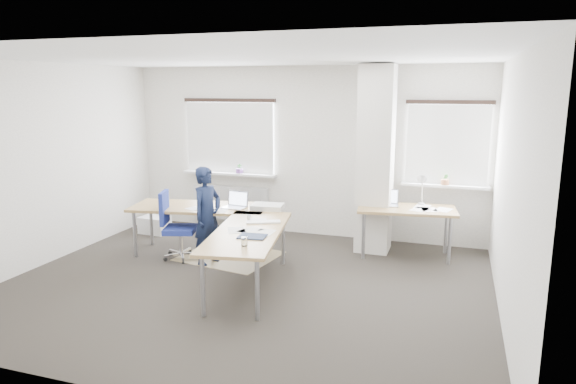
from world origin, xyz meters
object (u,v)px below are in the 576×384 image
(task_chair, at_px, (178,240))
(desk_side, at_px, (406,211))
(person, at_px, (207,216))
(desk_main, at_px, (226,220))

(task_chair, bearing_deg, desk_side, 3.16)
(desk_side, relative_size, task_chair, 1.48)
(person, bearing_deg, desk_side, -49.93)
(desk_side, bearing_deg, person, -162.51)
(task_chair, height_order, person, person)
(desk_main, xyz_separation_m, person, (-0.35, 0.14, -0.00))
(desk_side, distance_m, person, 2.88)
(desk_side, bearing_deg, desk_main, -156.58)
(task_chair, distance_m, person, 0.65)
(person, bearing_deg, desk_main, -96.59)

